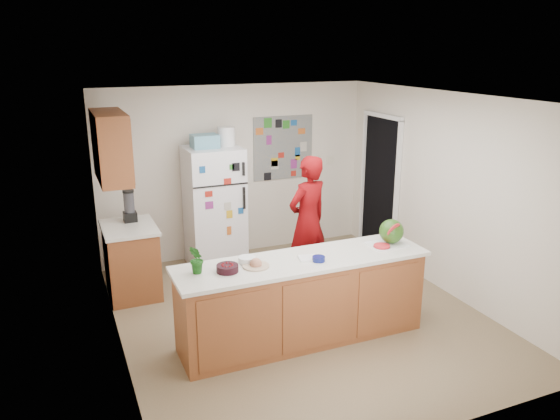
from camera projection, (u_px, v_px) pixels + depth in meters
name	position (u px, v px, depth m)	size (l,w,h in m)	color
floor	(299.00, 316.00, 6.37)	(4.00, 4.50, 0.02)	brown
wall_back	(236.00, 171.00, 8.00)	(4.00, 0.02, 2.50)	beige
wall_left	(112.00, 237.00, 5.26)	(0.02, 4.50, 2.50)	beige
wall_right	(448.00, 194.00, 6.76)	(0.02, 4.50, 2.50)	beige
ceiling	(302.00, 97.00, 5.65)	(4.00, 4.50, 0.02)	white
doorway	(380.00, 186.00, 8.09)	(0.03, 0.85, 2.04)	black
peninsula_base	(303.00, 301.00, 5.73)	(2.60, 0.62, 0.88)	brown
peninsula_top	(303.00, 261.00, 5.59)	(2.68, 0.70, 0.04)	silver
side_counter_base	(132.00, 262.00, 6.81)	(0.60, 0.80, 0.86)	brown
side_counter_top	(129.00, 228.00, 6.68)	(0.64, 0.84, 0.04)	silver
upper_cabinets	(111.00, 147.00, 6.29)	(0.35, 1.00, 0.80)	brown
refrigerator	(214.00, 208.00, 7.62)	(0.75, 0.70, 1.70)	silver
fridge_top_bin	(205.00, 141.00, 7.31)	(0.35, 0.28, 0.18)	#5999B2
photo_collage	(283.00, 148.00, 8.18)	(0.95, 0.01, 0.95)	slate
person	(308.00, 220.00, 7.05)	(0.62, 0.41, 1.70)	maroon
blender_appliance	(129.00, 207.00, 6.80)	(0.13, 0.13, 0.38)	black
cutting_board	(387.00, 245.00, 5.97)	(0.41, 0.31, 0.01)	silver
watermelon	(391.00, 231.00, 5.97)	(0.27, 0.27, 0.27)	#1F5416
watermelon_slice	(382.00, 246.00, 5.89)	(0.18, 0.18, 0.02)	#DB363E
cherry_bowl	(227.00, 268.00, 5.26)	(0.22, 0.22, 0.07)	black
white_bowl	(247.00, 260.00, 5.49)	(0.17, 0.17, 0.06)	white
cobalt_bowl	(319.00, 259.00, 5.53)	(0.13, 0.13, 0.05)	#0D1455
plate	(256.00, 266.00, 5.39)	(0.27, 0.27, 0.02)	beige
paper_towel	(308.00, 258.00, 5.58)	(0.18, 0.16, 0.02)	white
keys	(384.00, 249.00, 5.85)	(0.09, 0.04, 0.01)	gray
potted_plant	(197.00, 260.00, 5.18)	(0.16, 0.13, 0.29)	#0F440D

